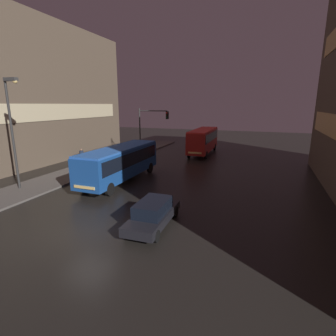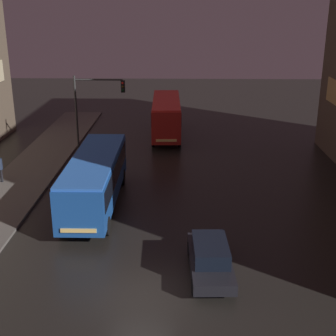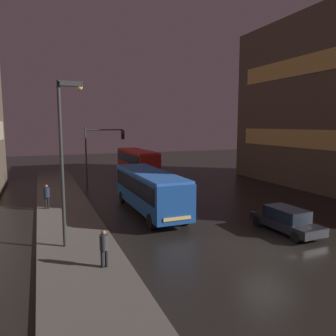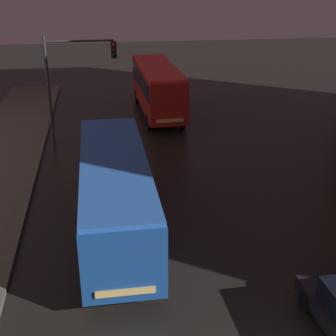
{
  "view_description": "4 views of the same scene",
  "coord_description": "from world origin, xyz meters",
  "px_view_note": "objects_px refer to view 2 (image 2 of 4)",
  "views": [
    {
      "loc": [
        8.51,
        -10.45,
        6.65
      ],
      "look_at": [
        0.88,
        9.75,
        1.41
      ],
      "focal_mm": 28.0,
      "sensor_mm": 36.0,
      "label": 1
    },
    {
      "loc": [
        1.54,
        -16.17,
        11.21
      ],
      "look_at": [
        0.84,
        12.03,
        1.38
      ],
      "focal_mm": 50.0,
      "sensor_mm": 36.0,
      "label": 2
    },
    {
      "loc": [
        -10.63,
        -13.13,
        6.41
      ],
      "look_at": [
        -0.28,
        13.06,
        2.68
      ],
      "focal_mm": 35.0,
      "sensor_mm": 36.0,
      "label": 3
    },
    {
      "loc": [
        -3.72,
        -7.02,
        9.54
      ],
      "look_at": [
        -0.9,
        11.57,
        1.47
      ],
      "focal_mm": 50.0,
      "sensor_mm": 36.0,
      "label": 4
    }
  ],
  "objects_px": {
    "bus_far": "(166,114)",
    "traffic_light_main": "(93,101)",
    "car_taxi": "(210,257)",
    "bus_near": "(95,176)"
  },
  "relations": [
    {
      "from": "bus_near",
      "to": "traffic_light_main",
      "type": "xyz_separation_m",
      "value": [
        -1.76,
        10.06,
        2.37
      ]
    },
    {
      "from": "bus_near",
      "to": "car_taxi",
      "type": "xyz_separation_m",
      "value": [
        6.25,
        -7.13,
        -1.13
      ]
    },
    {
      "from": "car_taxi",
      "to": "bus_near",
      "type": "bearing_deg",
      "value": -50.76
    },
    {
      "from": "bus_near",
      "to": "car_taxi",
      "type": "height_order",
      "value": "bus_near"
    },
    {
      "from": "bus_far",
      "to": "traffic_light_main",
      "type": "bearing_deg",
      "value": 44.63
    },
    {
      "from": "bus_far",
      "to": "car_taxi",
      "type": "relative_size",
      "value": 2.07
    },
    {
      "from": "bus_far",
      "to": "car_taxi",
      "type": "xyz_separation_m",
      "value": [
        2.57,
        -22.86,
        -1.32
      ]
    },
    {
      "from": "bus_far",
      "to": "car_taxi",
      "type": "distance_m",
      "value": 23.04
    },
    {
      "from": "bus_near",
      "to": "traffic_light_main",
      "type": "height_order",
      "value": "traffic_light_main"
    },
    {
      "from": "bus_far",
      "to": "traffic_light_main",
      "type": "height_order",
      "value": "traffic_light_main"
    }
  ]
}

